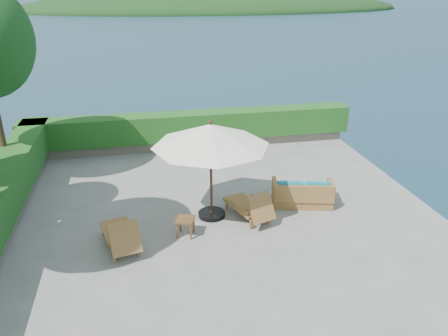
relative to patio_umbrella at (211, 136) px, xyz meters
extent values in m
plane|color=gray|center=(0.18, -0.11, -2.31)|extent=(12.00, 12.00, 0.00)
cube|color=#585146|center=(0.18, -0.11, -3.86)|extent=(12.00, 12.00, 3.00)
plane|color=#17374A|center=(0.18, -0.11, -5.31)|extent=(600.00, 600.00, 0.00)
ellipsoid|color=black|center=(25.18, 139.89, -5.31)|extent=(126.00, 57.60, 12.60)
cube|color=gray|center=(0.18, 5.49, -2.13)|extent=(12.00, 0.60, 0.36)
cube|color=#144012|center=(0.18, 5.49, -1.46)|extent=(12.40, 0.90, 1.00)
cylinder|color=black|center=(0.00, 0.00, -2.25)|extent=(0.77, 0.77, 0.12)
cylinder|color=#3A2015|center=(0.00, 0.00, -0.99)|extent=(0.07, 0.07, 2.63)
cone|color=white|center=(0.00, 0.00, 0.03)|extent=(3.20, 3.20, 0.58)
sphere|color=#3A2015|center=(0.00, 0.00, 0.38)|extent=(0.10, 0.10, 0.09)
cube|color=brown|center=(-2.55, -1.65, -2.18)|extent=(0.07, 0.07, 0.27)
cube|color=brown|center=(-1.99, -1.52, -2.18)|extent=(0.07, 0.07, 0.27)
cube|color=brown|center=(-2.83, -0.46, -2.18)|extent=(0.07, 0.07, 0.27)
cube|color=brown|center=(-2.27, -0.33, -2.18)|extent=(0.07, 0.07, 0.27)
cube|color=brown|center=(-2.43, -0.89, -2.00)|extent=(0.96, 1.45, 0.09)
cube|color=brown|center=(-2.26, -1.64, -1.72)|extent=(0.76, 0.58, 0.71)
cube|color=brown|center=(-2.72, -1.17, -1.85)|extent=(0.26, 0.86, 0.05)
cube|color=brown|center=(-2.05, -1.01, -1.85)|extent=(0.26, 0.86, 0.05)
cube|color=brown|center=(0.88, -0.88, -2.18)|extent=(0.08, 0.08, 0.26)
cube|color=brown|center=(1.40, -0.69, -2.18)|extent=(0.08, 0.08, 0.26)
cube|color=brown|center=(0.48, 0.25, -2.18)|extent=(0.08, 0.08, 0.26)
cube|color=brown|center=(1.00, 0.43, -2.18)|extent=(0.08, 0.08, 0.26)
cube|color=brown|center=(0.91, -0.13, -2.01)|extent=(1.05, 1.44, 0.09)
cube|color=brown|center=(1.16, -0.83, -1.73)|extent=(0.76, 0.62, 0.70)
cube|color=brown|center=(0.66, -0.43, -1.86)|extent=(0.34, 0.82, 0.05)
cube|color=brown|center=(1.29, -0.20, -1.86)|extent=(0.34, 0.82, 0.05)
cube|color=brown|center=(-1.03, -0.93, -2.10)|extent=(0.06, 0.06, 0.43)
cube|color=brown|center=(-0.70, -1.05, -2.10)|extent=(0.06, 0.06, 0.43)
cube|color=brown|center=(-0.92, -0.60, -2.10)|extent=(0.06, 0.06, 0.43)
cube|color=brown|center=(-0.59, -0.72, -2.10)|extent=(0.06, 0.06, 0.43)
cube|color=brown|center=(-0.81, -0.82, -1.86)|extent=(0.57, 0.57, 0.05)
cube|color=brown|center=(2.66, 0.20, -2.13)|extent=(1.82, 1.21, 0.37)
cube|color=brown|center=(2.57, -0.18, -1.80)|extent=(1.65, 0.53, 0.51)
cube|color=brown|center=(1.89, 0.39, -1.85)|extent=(0.31, 0.83, 0.42)
cube|color=brown|center=(3.44, 0.01, -1.85)|extent=(0.31, 0.83, 0.42)
cube|color=teal|center=(2.30, 0.34, -1.86)|extent=(0.86, 0.82, 0.17)
cube|color=teal|center=(3.05, 0.15, -1.86)|extent=(0.86, 0.82, 0.17)
cube|color=teal|center=(2.22, 0.00, -1.64)|extent=(0.66, 0.28, 0.33)
cube|color=teal|center=(2.97, -0.18, -1.64)|extent=(0.66, 0.28, 0.33)
camera|label=1|loc=(-1.72, -10.30, 3.63)|focal=35.00mm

